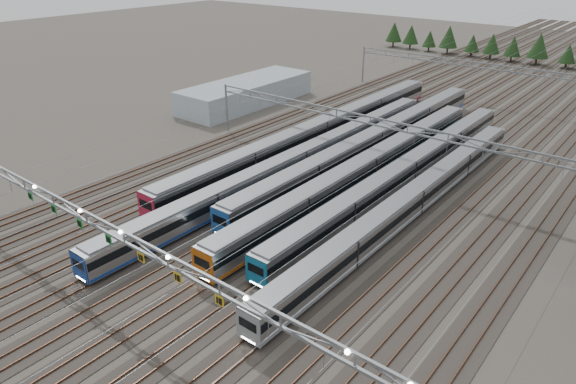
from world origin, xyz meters
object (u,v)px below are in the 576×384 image
Objects in this scene: train_b at (299,161)px; gantry_far at (485,71)px; train_d at (367,168)px; west_shed at (246,93)px; train_c at (374,142)px; train_f at (413,200)px; train_a at (320,131)px; gantry_near at (123,240)px; train_e at (406,171)px; gantry_mid at (370,127)px.

train_b is 1.20× the size of gantry_far.
train_d is 42.64m from west_shed.
train_c is 35.14m from west_shed.
west_shed reaches higher than train_b.
gantry_far reaches higher than train_f.
west_shed is (-36.36, -31.04, -4.07)m from gantry_far.
train_b is at bearing -68.31° from train_a.
gantry_far is 1.88× the size of west_shed.
gantry_near is (11.20, -44.16, 4.90)m from train_a.
train_d is at bearing 153.33° from train_f.
west_shed is at bearing 160.40° from train_e.
train_e is (13.50, 5.88, 0.03)m from train_b.
gantry_near reaches higher than train_e.
west_shed reaches higher than train_c.
train_c is 10.63m from train_d.
gantry_near reaches higher than train_f.
train_a reaches higher than train_e.
train_f is at bearing -29.40° from train_a.
train_b is at bearing -160.67° from train_d.
train_b is at bearing -156.46° from train_e.
gantry_far is (2.25, 39.48, 4.29)m from train_c.
gantry_far is at bearing 90.00° from gantry_mid.
train_a is at bearing -170.66° from train_c.
train_d reaches higher than train_f.
train_d is (13.50, -8.15, -0.11)m from train_a.
train_d is (4.50, -9.63, -0.02)m from train_c.
west_shed is at bearing 144.36° from train_b.
train_b is at bearing -35.64° from west_shed.
gantry_near is at bearing -93.65° from train_d.
train_d is 1.06× the size of gantry_mid.
train_c is at bearing 115.04° from train_d.
train_e is at bearing -37.51° from train_c.
train_b is 36.44m from west_shed.
train_e is (9.00, -6.91, -0.14)m from train_c.
train_b is 9.54m from train_d.
gantry_far is at bearing 98.28° from train_e.
train_d is 6.36m from gantry_mid.
west_shed is at bearing 166.10° from train_c.
gantry_near reaches higher than gantry_mid.
train_f is (18.00, -1.36, -0.03)m from train_b.
train_d is at bearing -25.09° from west_shed.
train_a is 1.21× the size of gantry_far.
train_c is at bearing 9.34° from train_a.
train_a reaches higher than train_f.
gantry_mid is at bearing -19.76° from train_a.
train_c is 1.14× the size of train_f.
train_a is at bearing 111.69° from train_b.
gantry_near is 1.88× the size of west_shed.
train_b is 2.26× the size of west_shed.
train_c is 11.35m from train_e.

